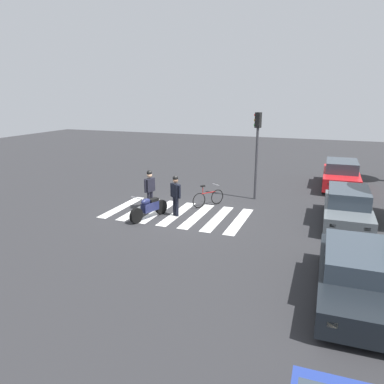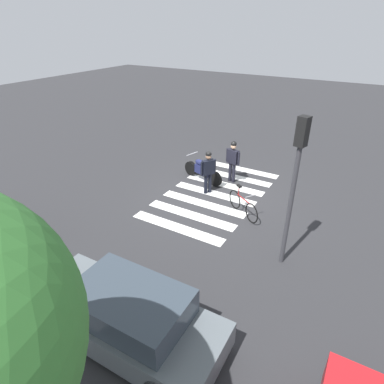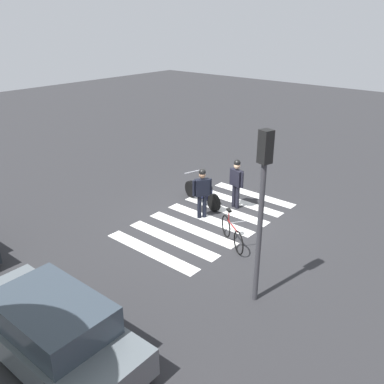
% 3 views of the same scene
% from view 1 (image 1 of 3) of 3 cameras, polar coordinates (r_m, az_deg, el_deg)
% --- Properties ---
extents(ground_plane, '(60.00, 60.00, 0.00)m').
position_cam_1_polar(ground_plane, '(15.86, -2.26, -3.32)').
color(ground_plane, '#2B2B2D').
extents(police_motorcycle, '(2.02, 0.85, 1.03)m').
position_cam_1_polar(police_motorcycle, '(15.22, -6.58, -2.41)').
color(police_motorcycle, black).
rests_on(police_motorcycle, ground_plane).
extents(leaning_bicycle, '(1.45, 1.00, 1.01)m').
position_cam_1_polar(leaning_bicycle, '(16.82, 2.49, -0.91)').
color(leaning_bicycle, black).
rests_on(leaning_bicycle, ground_plane).
extents(officer_on_foot, '(0.65, 0.31, 1.77)m').
position_cam_1_polar(officer_on_foot, '(16.23, -6.49, 0.76)').
color(officer_on_foot, black).
rests_on(officer_on_foot, ground_plane).
extents(officer_by_motorcycle, '(0.42, 0.57, 1.73)m').
position_cam_1_polar(officer_by_motorcycle, '(15.32, -2.54, -0.12)').
color(officer_by_motorcycle, black).
rests_on(officer_by_motorcycle, ground_plane).
extents(crosswalk_stripes, '(3.35, 5.85, 0.01)m').
position_cam_1_polar(crosswalk_stripes, '(15.86, -2.26, -3.31)').
color(crosswalk_stripes, silver).
rests_on(crosswalk_stripes, ground_plane).
extents(car_red_convertible, '(4.52, 1.89, 1.43)m').
position_cam_1_polar(car_red_convertible, '(21.68, 21.88, 2.46)').
color(car_red_convertible, black).
rests_on(car_red_convertible, ground_plane).
extents(car_grey_coupe, '(4.35, 1.77, 1.36)m').
position_cam_1_polar(car_grey_coupe, '(15.79, 22.75, -2.14)').
color(car_grey_coupe, black).
rests_on(car_grey_coupe, ground_plane).
extents(car_black_suv, '(4.58, 1.85, 1.25)m').
position_cam_1_polar(car_black_suv, '(10.27, 23.95, -11.55)').
color(car_black_suv, black).
rests_on(car_black_suv, ground_plane).
extents(traffic_light_pole, '(0.30, 0.35, 4.12)m').
position_cam_1_polar(traffic_light_pole, '(17.73, 9.92, 7.60)').
color(traffic_light_pole, '#38383D').
rests_on(traffic_light_pole, ground_plane).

